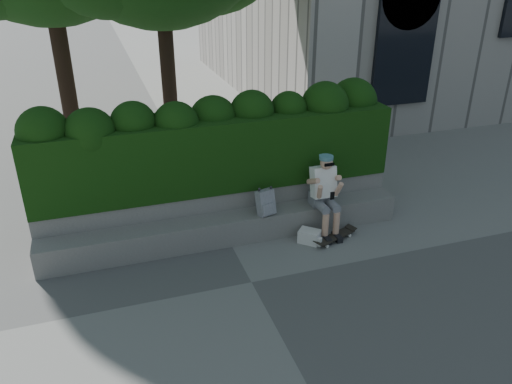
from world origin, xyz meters
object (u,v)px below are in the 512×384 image
object	(u,v)px
person	(324,191)
backpack_ground	(309,236)
backpack_plaid	(266,202)
skateboard	(335,237)

from	to	relation	value
person	backpack_ground	bearing A→B (deg)	-141.98
backpack_ground	backpack_plaid	bearing A→B (deg)	-167.98
skateboard	backpack_ground	size ratio (longest dim) A/B	2.37
person	backpack_ground	xyz separation A→B (m)	(-0.37, -0.29, -0.64)
person	skateboard	distance (m)	0.78
skateboard	backpack_ground	distance (m)	0.45
skateboard	person	bearing A→B (deg)	78.70
backpack_plaid	person	bearing A→B (deg)	-20.75
person	skateboard	size ratio (longest dim) A/B	1.72
person	backpack_ground	distance (m)	0.80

